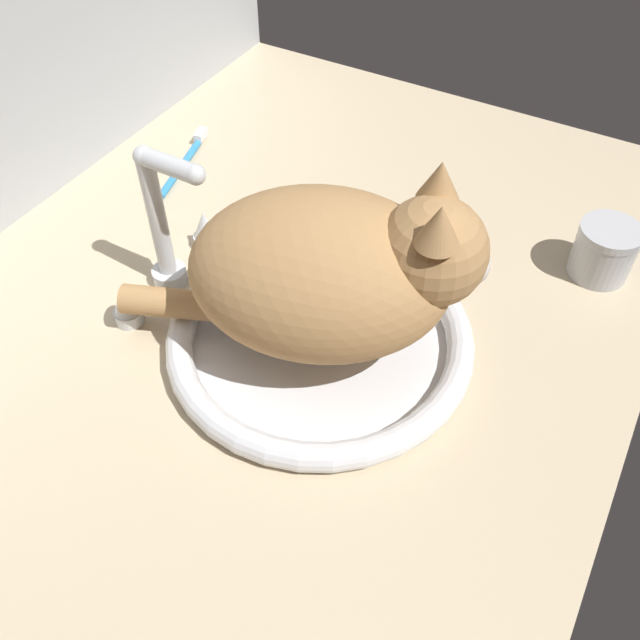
{
  "coord_description": "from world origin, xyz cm",
  "views": [
    {
      "loc": [
        -47.11,
        -30.29,
        59.74
      ],
      "look_at": [
        -4.65,
        -6.21,
        7.0
      ],
      "focal_mm": 38.8,
      "sensor_mm": 36.0,
      "label": 1
    }
  ],
  "objects_px": {
    "faucet": "(165,236)",
    "toothbrush": "(185,161)",
    "cat": "(339,271)",
    "metal_jar": "(604,251)",
    "sink_basin": "(320,337)"
  },
  "relations": [
    {
      "from": "sink_basin",
      "to": "metal_jar",
      "type": "bearing_deg",
      "value": -41.15
    },
    {
      "from": "metal_jar",
      "to": "faucet",
      "type": "bearing_deg",
      "value": 121.71
    },
    {
      "from": "faucet",
      "to": "toothbrush",
      "type": "relative_size",
      "value": 1.19
    },
    {
      "from": "sink_basin",
      "to": "toothbrush",
      "type": "relative_size",
      "value": 2.12
    },
    {
      "from": "sink_basin",
      "to": "toothbrush",
      "type": "height_order",
      "value": "sink_basin"
    },
    {
      "from": "cat",
      "to": "toothbrush",
      "type": "height_order",
      "value": "cat"
    },
    {
      "from": "sink_basin",
      "to": "toothbrush",
      "type": "distance_m",
      "value": 0.39
    },
    {
      "from": "cat",
      "to": "toothbrush",
      "type": "xyz_separation_m",
      "value": [
        0.19,
        0.35,
        -0.11
      ]
    },
    {
      "from": "cat",
      "to": "metal_jar",
      "type": "bearing_deg",
      "value": -39.75
    },
    {
      "from": "sink_basin",
      "to": "toothbrush",
      "type": "xyz_separation_m",
      "value": [
        0.2,
        0.33,
        -0.01
      ]
    },
    {
      "from": "cat",
      "to": "metal_jar",
      "type": "relative_size",
      "value": 4.98
    },
    {
      "from": "faucet",
      "to": "cat",
      "type": "distance_m",
      "value": 0.22
    },
    {
      "from": "metal_jar",
      "to": "toothbrush",
      "type": "distance_m",
      "value": 0.57
    },
    {
      "from": "sink_basin",
      "to": "toothbrush",
      "type": "bearing_deg",
      "value": 59.02
    },
    {
      "from": "sink_basin",
      "to": "faucet",
      "type": "height_order",
      "value": "faucet"
    }
  ]
}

